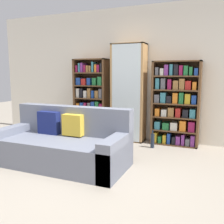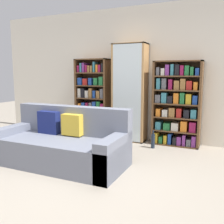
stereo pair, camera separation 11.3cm
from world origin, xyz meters
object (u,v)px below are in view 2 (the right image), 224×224
couch (62,145)px  display_cabinet (130,93)px  bookshelf_right (177,105)px  wine_bottle (153,141)px  bookshelf_left (93,100)px

couch → display_cabinet: size_ratio=1.01×
display_cabinet → bookshelf_right: 0.96m
display_cabinet → wine_bottle: (0.60, -0.37, -0.83)m
couch → display_cabinet: bearing=74.8°
couch → wine_bottle: (1.06, 1.34, -0.15)m
couch → wine_bottle: bearing=51.6°
couch → bookshelf_right: size_ratio=1.24×
bookshelf_left → couch: bearing=-77.0°
couch → bookshelf_right: (1.40, 1.72, 0.49)m
couch → bookshelf_left: bearing=103.0°
couch → bookshelf_left: bookshelf_left is taller
couch → bookshelf_right: 2.27m
bookshelf_left → bookshelf_right: bookshelf_left is taller
couch → display_cabinet: display_cabinet is taller
bookshelf_right → couch: bearing=-129.2°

